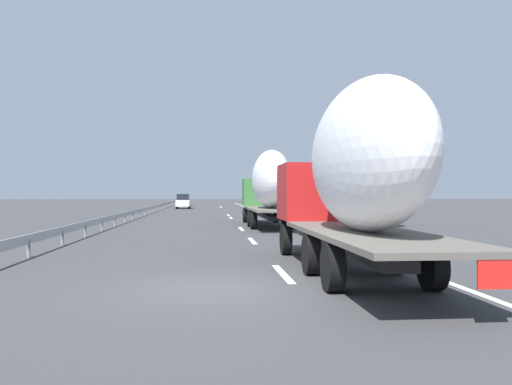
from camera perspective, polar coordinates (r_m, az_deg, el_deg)
ground_plane at (r=51.98m, az=-4.98°, el=-2.36°), size 260.00×260.00×0.00m
lane_stripe_0 at (r=14.23m, az=2.86°, el=-8.58°), size 3.20×0.20×0.01m
lane_stripe_1 at (r=23.72m, az=-0.39°, el=-5.14°), size 3.20×0.20×0.01m
lane_stripe_2 at (r=31.58m, az=-1.59°, el=-3.87°), size 3.20×0.20×0.01m
lane_stripe_3 at (r=45.18m, az=-2.67°, el=-2.71°), size 3.20×0.20×0.01m
lane_stripe_4 at (r=50.89m, az=-2.95°, el=-2.41°), size 3.20×0.20×0.01m
lane_stripe_5 at (r=67.02m, az=-3.48°, el=-1.83°), size 3.20×0.20×0.01m
lane_stripe_6 at (r=66.20m, az=-3.46°, el=-1.85°), size 3.20×0.20×0.01m
lane_stripe_7 at (r=78.20m, az=-3.72°, el=-1.57°), size 3.20×0.20×0.01m
lane_stripe_8 at (r=82.59m, az=-3.80°, el=-1.49°), size 3.20×0.20×0.01m
edge_line_right at (r=57.26m, az=0.52°, el=-2.14°), size 110.00×0.20×0.01m
truck_lead at (r=33.21m, az=1.35°, el=0.79°), size 13.06×2.55×4.66m
truck_trailing at (r=14.05m, az=10.39°, el=2.24°), size 12.60×2.55×4.80m
car_white_van at (r=71.83m, az=-7.74°, el=-0.94°), size 4.07×1.79×1.96m
car_red_compact at (r=82.48m, az=-7.68°, el=-0.87°), size 4.07×1.84×1.78m
road_sign at (r=48.28m, az=3.01°, el=-0.12°), size 0.10×0.90×2.93m
tree_0 at (r=73.64m, az=3.57°, el=1.07°), size 2.80×2.80×5.42m
tree_1 at (r=38.52m, az=9.53°, el=2.37°), size 3.29×3.29×5.59m
tree_2 at (r=33.99m, az=12.95°, el=4.60°), size 3.02×3.02×7.82m
tree_3 at (r=58.33m, az=6.97°, el=1.25°), size 3.36×3.36×5.18m
tree_4 at (r=81.57m, az=3.01°, el=1.56°), size 3.95×3.95×6.86m
guardrail_median at (r=55.27m, az=-11.23°, el=-1.62°), size 94.00×0.10×0.76m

